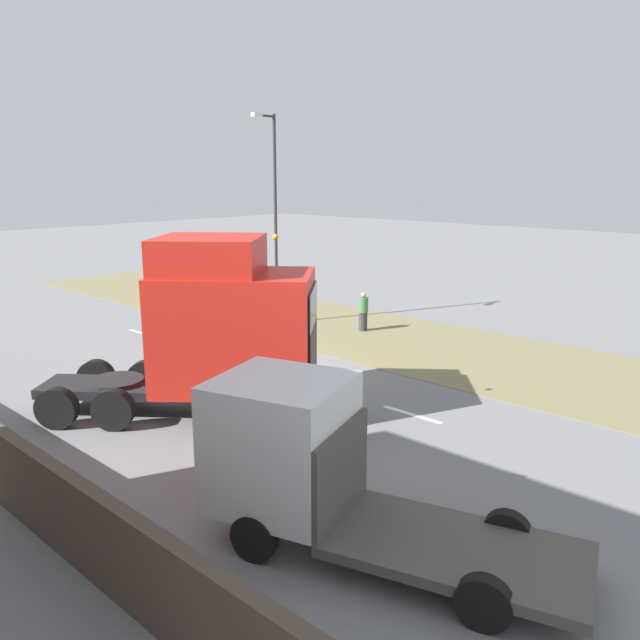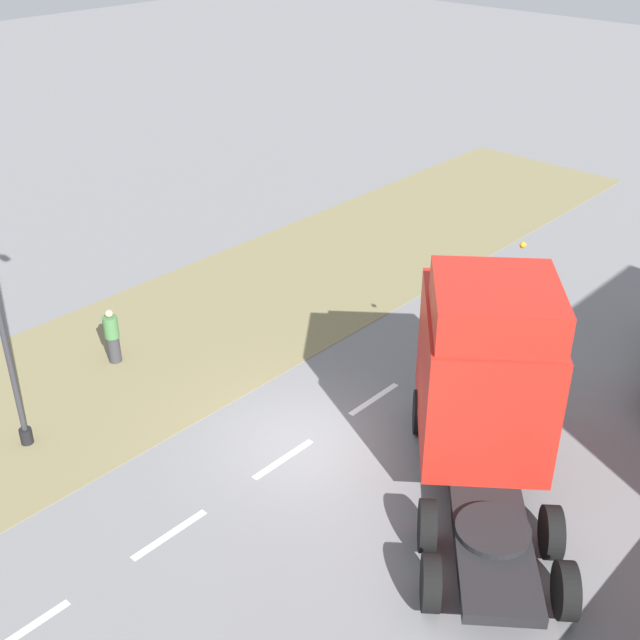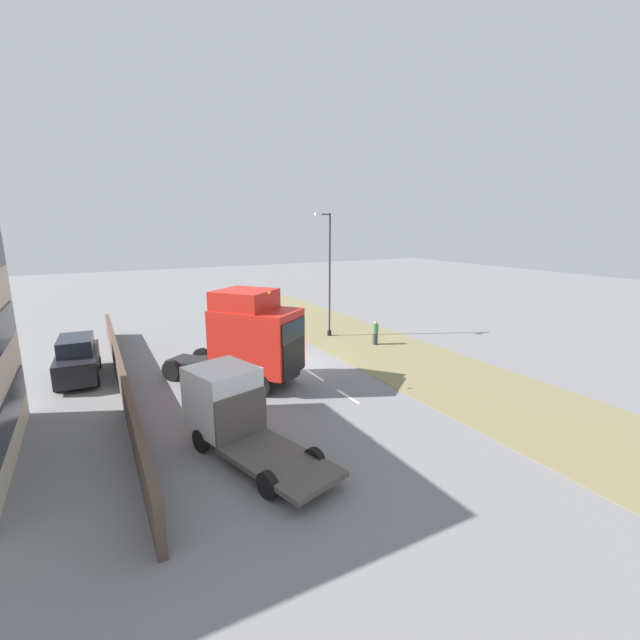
% 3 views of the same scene
% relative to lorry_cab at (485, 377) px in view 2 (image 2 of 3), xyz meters
% --- Properties ---
extents(ground_plane, '(120.00, 120.00, 0.00)m').
position_rel_lorry_cab_xyz_m(ground_plane, '(-3.25, -2.08, -2.34)').
color(ground_plane, slate).
rests_on(ground_plane, ground).
extents(grass_verge, '(7.00, 44.00, 0.01)m').
position_rel_lorry_cab_xyz_m(grass_verge, '(-9.25, -2.08, -2.33)').
color(grass_verge, olive).
rests_on(grass_verge, ground).
extents(lane_markings, '(0.16, 14.60, 0.00)m').
position_rel_lorry_cab_xyz_m(lane_markings, '(-3.25, -2.78, -2.34)').
color(lane_markings, white).
rests_on(lane_markings, ground).
extents(lorry_cab, '(6.26, 6.90, 4.79)m').
position_rel_lorry_cab_xyz_m(lorry_cab, '(0.00, 0.00, 0.00)').
color(lorry_cab, black).
rests_on(lorry_cab, ground).
extents(pedestrian, '(0.39, 0.39, 1.57)m').
position_rel_lorry_cab_xyz_m(pedestrian, '(-9.48, -2.96, -1.57)').
color(pedestrian, '#333338').
rests_on(pedestrian, ground).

